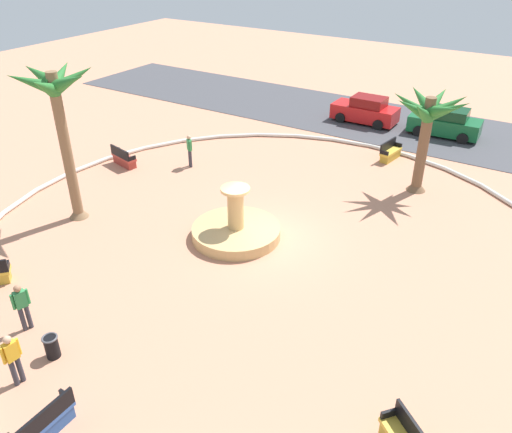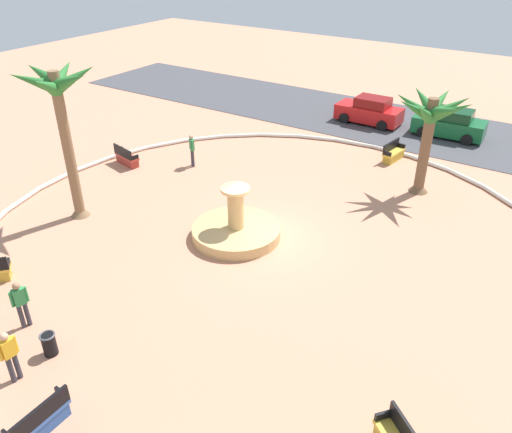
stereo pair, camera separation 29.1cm
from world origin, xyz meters
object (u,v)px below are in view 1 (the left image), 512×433
palm_tree_near_fountain (428,119)px  parked_car_second (445,123)px  person_cyclist_helmet (22,305)px  fountain (236,230)px  bench_east (390,153)px  parked_car_leftmost (365,111)px  person_pedestrian_stroll (190,149)px  bench_southeast (124,159)px  person_cyclist_photo (13,357)px  bench_west (44,425)px  trash_bin (52,346)px  palm_tree_by_curb (58,108)px

palm_tree_near_fountain → parked_car_second: 8.42m
palm_tree_near_fountain → person_cyclist_helmet: (-7.26, -15.82, -2.57)m
fountain → bench_east: 11.10m
parked_car_leftmost → bench_east: bearing=-55.0°
person_pedestrian_stroll → parked_car_leftmost: size_ratio=0.42×
bench_southeast → parked_car_second: 18.42m
palm_tree_near_fountain → person_cyclist_photo: (-5.60, -17.31, -2.56)m
person_cyclist_photo → person_pedestrian_stroll: person_pedestrian_stroll is taller
parked_car_leftmost → bench_west: bearing=-85.5°
bench_southeast → parked_car_second: bearing=45.7°
bench_southeast → trash_bin: bearing=-53.6°
palm_tree_by_curb → parked_car_second: (10.62, 18.11, -3.98)m
person_pedestrian_stroll → bench_southeast: bearing=-149.9°
bench_east → trash_bin: bearing=-99.9°
bench_west → person_cyclist_photo: person_cyclist_photo is taller
palm_tree_by_curb → person_pedestrian_stroll: size_ratio=3.79×
bench_west → bench_southeast: 16.23m
bench_southeast → person_cyclist_helmet: person_cyclist_helmet is taller
bench_east → parked_car_leftmost: parked_car_leftmost is taller
bench_west → person_cyclist_photo: size_ratio=0.97×
palm_tree_by_curb → person_cyclist_helmet: (4.17, -5.64, -3.84)m
palm_tree_near_fountain → bench_west: 18.62m
palm_tree_near_fountain → trash_bin: (-5.62, -16.17, -3.11)m
bench_east → bench_southeast: bearing=-144.4°
fountain → bench_west: bearing=-83.1°
person_cyclist_helmet → parked_car_leftmost: 23.50m
bench_southeast → trash_bin: size_ratio=2.29×
bench_east → bench_southeast: (-11.36, -8.12, 0.00)m
bench_southeast → trash_bin: (8.04, -10.91, 0.04)m
fountain → person_pedestrian_stroll: fountain is taller
parked_car_leftmost → parked_car_second: 4.84m
fountain → palm_tree_by_curb: 8.27m
palm_tree_by_curb → bench_southeast: size_ratio=3.85×
palm_tree_near_fountain → parked_car_leftmost: (-5.64, 7.62, -2.72)m
fountain → person_pedestrian_stroll: (-5.85, 4.43, 0.64)m
palm_tree_by_curb → bench_southeast: 6.98m
palm_tree_near_fountain → person_cyclist_helmet: size_ratio=2.85×
palm_tree_by_curb → bench_east: 16.51m
bench_west → person_cyclist_helmet: 4.29m
person_cyclist_photo → person_pedestrian_stroll: bearing=110.2°
fountain → palm_tree_by_curb: palm_tree_by_curb is taller
fountain → bench_east: size_ratio=2.13×
palm_tree_by_curb → parked_car_second: palm_tree_by_curb is taller
bench_west → person_pedestrian_stroll: 16.12m
bench_east → person_cyclist_photo: bearing=-99.3°
fountain → palm_tree_near_fountain: palm_tree_near_fountain is taller
fountain → parked_car_leftmost: (-0.82, 15.58, 0.47)m
bench_southeast → person_pedestrian_stroll: person_pedestrian_stroll is taller
bench_east → trash_bin: bench_east is taller
person_cyclist_photo → bench_southeast: bearing=123.8°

